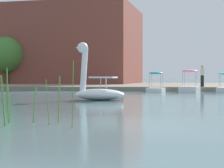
{
  "coord_description": "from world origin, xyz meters",
  "views": [
    {
      "loc": [
        1.98,
        -9.98,
        1.18
      ],
      "look_at": [
        -1.59,
        12.18,
        0.78
      ],
      "focal_mm": 65.6,
      "sensor_mm": 36.0,
      "label": 1
    }
  ],
  "objects": [
    {
      "name": "person_on_path",
      "position": [
        3.93,
        23.74,
        1.3
      ],
      "size": [
        0.3,
        0.31,
        1.76
      ],
      "color": "black",
      "rests_on": "shore_bank_far"
    },
    {
      "name": "pedal_boat_teal",
      "position": [
        0.34,
        21.19,
        0.48
      ],
      "size": [
        1.4,
        1.98,
        1.56
      ],
      "color": "white",
      "rests_on": "ground_plane"
    },
    {
      "name": "swan_boat",
      "position": [
        -2.03,
        10.16,
        0.61
      ],
      "size": [
        2.66,
        1.52,
        2.93
      ],
      "color": "white",
      "rests_on": "ground_plane"
    },
    {
      "name": "shore_bank_far",
      "position": [
        0.0,
        34.35,
        0.18
      ],
      "size": [
        148.38,
        23.34,
        0.36
      ],
      "primitive_type": "cube",
      "color": "slate",
      "rests_on": "ground_plane"
    },
    {
      "name": "tree_broadleaf_right",
      "position": [
        -17.39,
        34.2,
        3.71
      ],
      "size": [
        4.03,
        4.18,
        5.4
      ],
      "color": "#4C3823",
      "rests_on": "shore_bank_far"
    },
    {
      "name": "pedal_boat_pink",
      "position": [
        2.86,
        21.06,
        0.44
      ],
      "size": [
        1.7,
        2.5,
        1.71
      ],
      "color": "white",
      "rests_on": "ground_plane"
    },
    {
      "name": "reed_clump_foreground",
      "position": [
        -1.89,
        -0.31,
        0.63
      ],
      "size": [
        2.37,
        1.08,
        1.55
      ],
      "color": "#4C7F33",
      "rests_on": "ground_plane"
    },
    {
      "name": "apartment_block",
      "position": [
        -12.5,
        40.44,
        5.07
      ],
      "size": [
        19.38,
        14.26,
        9.41
      ],
      "primitive_type": "cube",
      "rotation": [
        0.0,
        0.0,
        -0.07
      ],
      "color": "brown",
      "rests_on": "shore_bank_far"
    },
    {
      "name": "ground_plane",
      "position": [
        0.0,
        0.0,
        0.0
      ],
      "size": [
        455.58,
        455.58,
        0.0
      ],
      "primitive_type": "plane",
      "color": "slate"
    }
  ]
}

